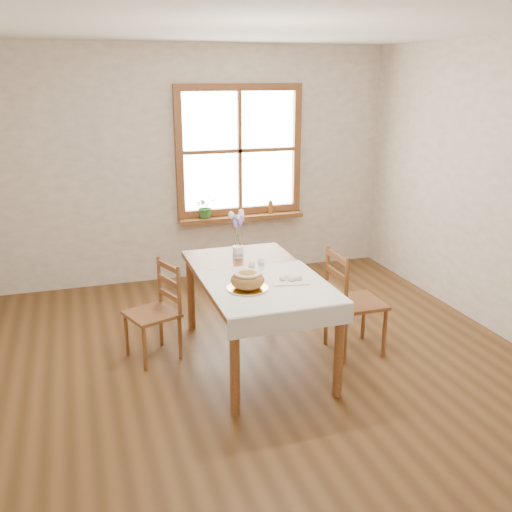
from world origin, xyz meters
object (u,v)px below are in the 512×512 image
at_px(chair_right, 356,301).
at_px(flower_vase, 238,253).
at_px(bread_plate, 248,288).
at_px(dining_table, 256,284).
at_px(chair_left, 152,312).

xyz_separation_m(chair_right, flower_vase, (-0.87, 0.54, 0.35)).
xyz_separation_m(chair_right, bread_plate, (-1.02, -0.22, 0.31)).
bearing_deg(bread_plate, flower_vase, 79.04).
height_order(dining_table, chair_right, chair_right).
bearing_deg(flower_vase, bread_plate, -100.96).
relative_size(chair_right, bread_plate, 3.10).
distance_m(dining_table, chair_left, 0.90).
distance_m(chair_right, bread_plate, 1.09).
bearing_deg(dining_table, chair_right, -7.50).
height_order(chair_left, flower_vase, flower_vase).
height_order(dining_table, flower_vase, flower_vase).
relative_size(dining_table, chair_left, 1.97).
relative_size(dining_table, bread_plate, 5.45).
height_order(bread_plate, flower_vase, flower_vase).
height_order(chair_left, chair_right, chair_right).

